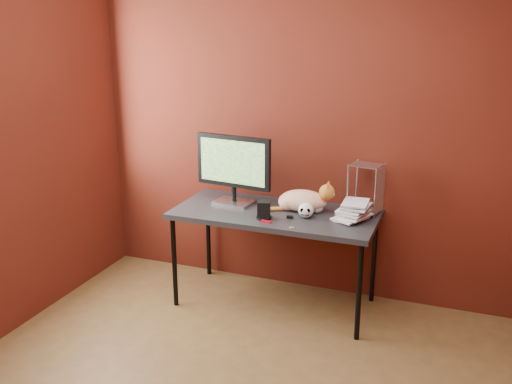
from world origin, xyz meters
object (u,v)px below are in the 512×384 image
at_px(monitor, 234,166).
at_px(book_stack, 347,119).
at_px(cat, 303,200).
at_px(speaker, 264,211).
at_px(desk, 275,218).
at_px(skull_mug, 306,210).

height_order(monitor, book_stack, book_stack).
xyz_separation_m(cat, speaker, (-0.22, -0.25, -0.03)).
height_order(desk, monitor, monitor).
relative_size(skull_mug, speaker, 0.89).
height_order(desk, book_stack, book_stack).
distance_m(monitor, skull_mug, 0.67).
bearing_deg(monitor, cat, 8.02).
height_order(cat, speaker, cat).
bearing_deg(book_stack, cat, 176.91).
distance_m(desk, book_stack, 0.91).
height_order(desk, speaker, speaker).
height_order(cat, book_stack, book_stack).
bearing_deg(monitor, skull_mug, -4.19).
xyz_separation_m(cat, book_stack, (0.30, -0.02, 0.63)).
bearing_deg(skull_mug, monitor, 160.33).
height_order(desk, skull_mug, skull_mug).
bearing_deg(speaker, book_stack, 7.00).
distance_m(skull_mug, book_stack, 0.71).
bearing_deg(speaker, cat, 31.67).
xyz_separation_m(desk, monitor, (-0.36, 0.07, 0.35)).
distance_m(skull_mug, speaker, 0.30).
distance_m(cat, book_stack, 0.70).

